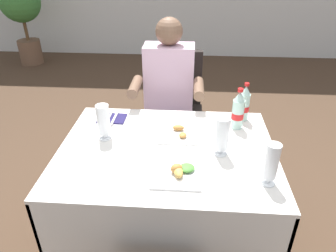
{
  "coord_description": "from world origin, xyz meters",
  "views": [
    {
      "loc": [
        0.08,
        -1.48,
        1.68
      ],
      "look_at": [
        -0.02,
        0.02,
        0.81
      ],
      "focal_mm": 33.67,
      "sensor_mm": 36.0,
      "label": 1
    }
  ],
  "objects_px": {
    "cola_bottle_primary": "(238,111)",
    "plate_far_diner": "(178,133)",
    "chair_far_diner_seat": "(174,108)",
    "seated_diner_far": "(168,95)",
    "cola_bottle_secondary": "(244,104)",
    "beer_glass_left": "(104,122)",
    "beer_glass_middle": "(271,164)",
    "napkin_cutlery_set": "(112,118)",
    "potted_plant_corner": "(22,11)",
    "plate_near_camera": "(178,172)",
    "main_dining_table": "(167,172)",
    "beer_glass_right": "(222,136)"
  },
  "relations": [
    {
      "from": "chair_far_diner_seat",
      "to": "cola_bottle_secondary",
      "type": "bearing_deg",
      "value": -46.97
    },
    {
      "from": "napkin_cutlery_set",
      "to": "potted_plant_corner",
      "type": "bearing_deg",
      "value": 123.84
    },
    {
      "from": "main_dining_table",
      "to": "beer_glass_right",
      "type": "xyz_separation_m",
      "value": [
        0.28,
        -0.03,
        0.27
      ]
    },
    {
      "from": "main_dining_table",
      "to": "beer_glass_right",
      "type": "relative_size",
      "value": 5.48
    },
    {
      "from": "plate_near_camera",
      "to": "beer_glass_middle",
      "type": "relative_size",
      "value": 1.11
    },
    {
      "from": "seated_diner_far",
      "to": "potted_plant_corner",
      "type": "bearing_deg",
      "value": 131.96
    },
    {
      "from": "seated_diner_far",
      "to": "cola_bottle_secondary",
      "type": "relative_size",
      "value": 5.19
    },
    {
      "from": "beer_glass_right",
      "to": "cola_bottle_secondary",
      "type": "height_order",
      "value": "cola_bottle_secondary"
    },
    {
      "from": "main_dining_table",
      "to": "napkin_cutlery_set",
      "type": "bearing_deg",
      "value": 140.47
    },
    {
      "from": "beer_glass_right",
      "to": "potted_plant_corner",
      "type": "xyz_separation_m",
      "value": [
        -2.73,
        3.44,
        -0.02
      ]
    },
    {
      "from": "seated_diner_far",
      "to": "beer_glass_left",
      "type": "xyz_separation_m",
      "value": [
        -0.31,
        -0.65,
        0.12
      ]
    },
    {
      "from": "seated_diner_far",
      "to": "plate_near_camera",
      "type": "relative_size",
      "value": 5.38
    },
    {
      "from": "plate_near_camera",
      "to": "napkin_cutlery_set",
      "type": "xyz_separation_m",
      "value": [
        -0.44,
        0.52,
        -0.01
      ]
    },
    {
      "from": "cola_bottle_primary",
      "to": "plate_far_diner",
      "type": "bearing_deg",
      "value": -162.43
    },
    {
      "from": "beer_glass_right",
      "to": "napkin_cutlery_set",
      "type": "relative_size",
      "value": 1.11
    },
    {
      "from": "chair_far_diner_seat",
      "to": "seated_diner_far",
      "type": "distance_m",
      "value": 0.2
    },
    {
      "from": "potted_plant_corner",
      "to": "beer_glass_right",
      "type": "bearing_deg",
      "value": -51.54
    },
    {
      "from": "plate_near_camera",
      "to": "beer_glass_middle",
      "type": "distance_m",
      "value": 0.42
    },
    {
      "from": "plate_near_camera",
      "to": "plate_far_diner",
      "type": "bearing_deg",
      "value": 92.37
    },
    {
      "from": "beer_glass_left",
      "to": "plate_near_camera",
      "type": "bearing_deg",
      "value": -35.1
    },
    {
      "from": "beer_glass_middle",
      "to": "cola_bottle_primary",
      "type": "height_order",
      "value": "cola_bottle_primary"
    },
    {
      "from": "main_dining_table",
      "to": "napkin_cutlery_set",
      "type": "relative_size",
      "value": 6.06
    },
    {
      "from": "beer_glass_middle",
      "to": "beer_glass_right",
      "type": "relative_size",
      "value": 1.0
    },
    {
      "from": "beer_glass_middle",
      "to": "potted_plant_corner",
      "type": "relative_size",
      "value": 0.17
    },
    {
      "from": "chair_far_diner_seat",
      "to": "plate_near_camera",
      "type": "bearing_deg",
      "value": -86.2
    },
    {
      "from": "napkin_cutlery_set",
      "to": "cola_bottle_primary",
      "type": "bearing_deg",
      "value": -3.59
    },
    {
      "from": "chair_far_diner_seat",
      "to": "beer_glass_left",
      "type": "distance_m",
      "value": 0.88
    },
    {
      "from": "seated_diner_far",
      "to": "plate_far_diner",
      "type": "bearing_deg",
      "value": -80.67
    },
    {
      "from": "beer_glass_right",
      "to": "beer_glass_left",
      "type": "bearing_deg",
      "value": 170.23
    },
    {
      "from": "chair_far_diner_seat",
      "to": "cola_bottle_secondary",
      "type": "relative_size",
      "value": 4.0
    },
    {
      "from": "beer_glass_middle",
      "to": "napkin_cutlery_set",
      "type": "relative_size",
      "value": 1.1
    },
    {
      "from": "potted_plant_corner",
      "to": "cola_bottle_secondary",
      "type": "bearing_deg",
      "value": -46.47
    },
    {
      "from": "beer_glass_left",
      "to": "beer_glass_middle",
      "type": "distance_m",
      "value": 0.9
    },
    {
      "from": "cola_bottle_primary",
      "to": "napkin_cutlery_set",
      "type": "distance_m",
      "value": 0.77
    },
    {
      "from": "potted_plant_corner",
      "to": "napkin_cutlery_set",
      "type": "bearing_deg",
      "value": -56.16
    },
    {
      "from": "beer_glass_left",
      "to": "potted_plant_corner",
      "type": "xyz_separation_m",
      "value": [
        -2.09,
        3.33,
        -0.02
      ]
    },
    {
      "from": "beer_glass_left",
      "to": "napkin_cutlery_set",
      "type": "relative_size",
      "value": 1.08
    },
    {
      "from": "seated_diner_far",
      "to": "cola_bottle_secondary",
      "type": "xyz_separation_m",
      "value": [
        0.49,
        -0.37,
        0.12
      ]
    },
    {
      "from": "chair_far_diner_seat",
      "to": "cola_bottle_secondary",
      "type": "height_order",
      "value": "cola_bottle_secondary"
    },
    {
      "from": "main_dining_table",
      "to": "chair_far_diner_seat",
      "type": "bearing_deg",
      "value": 90.0
    },
    {
      "from": "cola_bottle_primary",
      "to": "beer_glass_right",
      "type": "bearing_deg",
      "value": -111.95
    },
    {
      "from": "plate_near_camera",
      "to": "beer_glass_middle",
      "type": "xyz_separation_m",
      "value": [
        0.41,
        -0.03,
        0.09
      ]
    },
    {
      "from": "plate_near_camera",
      "to": "potted_plant_corner",
      "type": "bearing_deg",
      "value": 124.77
    },
    {
      "from": "cola_bottle_primary",
      "to": "cola_bottle_secondary",
      "type": "relative_size",
      "value": 1.03
    },
    {
      "from": "beer_glass_right",
      "to": "cola_bottle_primary",
      "type": "bearing_deg",
      "value": 68.05
    },
    {
      "from": "main_dining_table",
      "to": "potted_plant_corner",
      "type": "bearing_deg",
      "value": 125.7
    },
    {
      "from": "seated_diner_far",
      "to": "beer_glass_middle",
      "type": "bearing_deg",
      "value": -61.98
    },
    {
      "from": "beer_glass_right",
      "to": "cola_bottle_primary",
      "type": "xyz_separation_m",
      "value": [
        0.12,
        0.29,
        0.0
      ]
    },
    {
      "from": "beer_glass_right",
      "to": "cola_bottle_primary",
      "type": "relative_size",
      "value": 0.84
    },
    {
      "from": "chair_far_diner_seat",
      "to": "plate_near_camera",
      "type": "relative_size",
      "value": 4.14
    }
  ]
}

